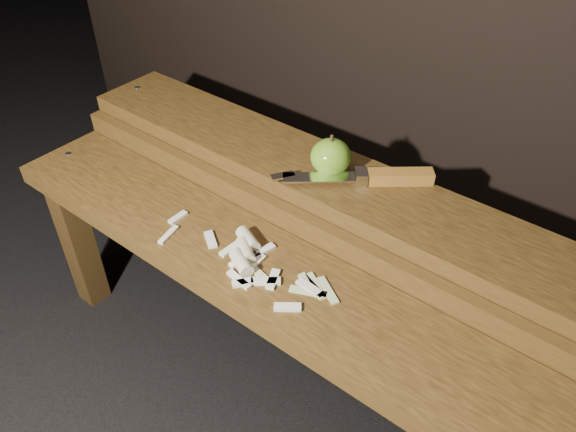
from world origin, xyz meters
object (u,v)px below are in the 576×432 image
Objects in this scene: bench_rear_tier at (320,204)px; knife at (379,177)px; bench_front_tier at (248,287)px; apple at (331,157)px.

bench_rear_tier is 4.72× the size of knife.
bench_front_tier is 0.23m from bench_rear_tier.
bench_front_tier is 4.72× the size of knife.
bench_rear_tier is at bearing -166.05° from apple.
bench_rear_tier is (0.00, 0.23, 0.06)m from bench_front_tier.
bench_rear_tier is at bearing 90.00° from bench_front_tier.
knife is (0.11, 0.03, 0.10)m from bench_rear_tier.
bench_rear_tier is at bearing -163.08° from knife.
apple is (0.02, 0.23, 0.18)m from bench_front_tier.
apple is at bearing -162.54° from knife.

